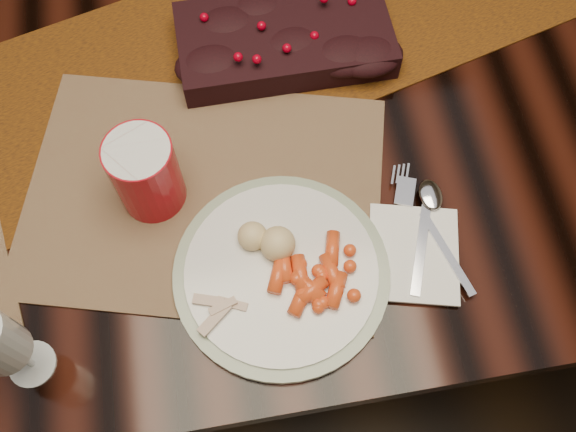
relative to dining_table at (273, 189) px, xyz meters
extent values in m
plane|color=black|center=(0.00, 0.00, -0.38)|extent=(5.00, 5.00, 0.00)
cube|color=black|center=(0.00, 0.00, 0.00)|extent=(1.80, 1.00, 0.75)
cube|color=#4E2B0B|center=(0.01, 0.08, 0.38)|extent=(1.75, 0.81, 0.00)
cube|color=brown|center=(-0.12, -0.18, 0.38)|extent=(0.58, 0.49, 0.00)
cylinder|color=silver|center=(-0.03, -0.32, 0.39)|extent=(0.36, 0.36, 0.02)
cube|color=white|center=(0.15, -0.32, 0.38)|extent=(0.15, 0.17, 0.00)
cylinder|color=#AA0A15|center=(-0.19, -0.17, 0.44)|extent=(0.10, 0.10, 0.12)
camera|label=1|loc=(-0.07, -0.60, 1.19)|focal=40.00mm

